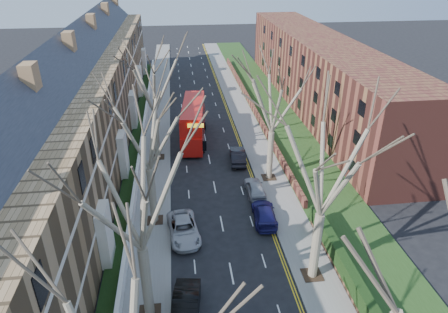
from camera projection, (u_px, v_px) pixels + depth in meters
name	position (u px, v px, depth m)	size (l,w,h in m)	color
pavement_left	(158.00, 121.00, 54.70)	(3.00, 102.00, 0.12)	slate
pavement_right	(244.00, 117.00, 56.01)	(3.00, 102.00, 0.12)	slate
terrace_left	(83.00, 106.00, 44.31)	(9.70, 78.00, 13.60)	brown
flats_right	(317.00, 72.00, 58.54)	(13.97, 54.00, 10.00)	brown
front_wall_left	(142.00, 143.00, 47.20)	(0.30, 78.00, 1.00)	white
grass_verge_right	(275.00, 115.00, 56.46)	(6.00, 102.00, 0.06)	#1F3B15
tree_left_mid	(135.00, 187.00, 21.26)	(10.50, 10.50, 14.71)	#716351
tree_left_far	(145.00, 122.00, 30.23)	(10.15, 10.15, 14.22)	#716351
tree_left_dist	(151.00, 75.00, 40.68)	(10.50, 10.50, 14.71)	#716351
tree_right_mid	(328.00, 158.00, 24.27)	(10.50, 10.50, 14.71)	#716351
tree_right_far	(274.00, 92.00, 36.77)	(10.15, 10.15, 14.22)	#716351
double_decker_bus	(193.00, 123.00, 48.39)	(3.59, 11.12, 4.57)	red
car_left_mid	(186.00, 309.00, 25.01)	(1.66, 4.75, 1.57)	black
car_left_far	(184.00, 229.00, 32.35)	(2.34, 5.07, 1.41)	#ABABB1
car_right_near	(264.00, 214.00, 34.32)	(1.88, 4.63, 1.34)	navy
car_right_mid	(255.00, 188.00, 38.04)	(1.64, 4.09, 1.39)	#97989F
car_right_far	(238.00, 156.00, 43.92)	(1.59, 4.57, 1.51)	black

